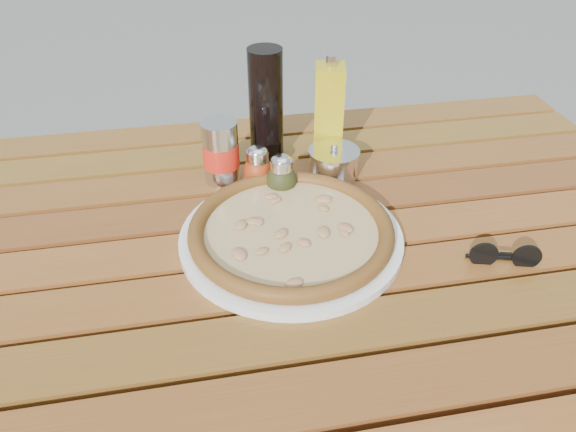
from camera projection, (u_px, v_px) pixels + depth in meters
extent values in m
cube|color=#3B200D|center=(2.00, 299.00, 1.37)|extent=(0.06, 0.06, 0.70)
cube|color=#3C1D0D|center=(489.00, 239.00, 1.56)|extent=(0.06, 0.06, 0.70)
cube|color=#351C0C|center=(290.00, 261.00, 0.95)|extent=(1.36, 0.86, 0.04)
cube|color=#51270E|center=(337.00, 399.00, 0.69)|extent=(1.40, 0.09, 0.03)
cube|color=#502D0E|center=(318.00, 337.00, 0.77)|extent=(1.40, 0.09, 0.03)
cube|color=#562B0F|center=(303.00, 286.00, 0.85)|extent=(1.40, 0.09, 0.03)
cube|color=#5E2D10|center=(290.00, 245.00, 0.93)|extent=(1.40, 0.09, 0.03)
cube|color=#4F250D|center=(280.00, 210.00, 1.01)|extent=(1.40, 0.09, 0.03)
cube|color=#552B0F|center=(271.00, 180.00, 1.09)|extent=(1.40, 0.09, 0.03)
cube|color=#54330E|center=(263.00, 155.00, 1.17)|extent=(1.40, 0.09, 0.03)
cube|color=#542E0E|center=(256.00, 132.00, 1.25)|extent=(1.40, 0.09, 0.03)
cylinder|color=white|center=(291.00, 238.00, 0.91)|extent=(0.46, 0.46, 0.01)
cylinder|color=beige|center=(291.00, 232.00, 0.90)|extent=(0.41, 0.41, 0.01)
torus|color=black|center=(291.00, 229.00, 0.90)|extent=(0.43, 0.43, 0.03)
ellipsoid|color=#A63813|center=(258.00, 171.00, 1.03)|extent=(0.07, 0.07, 0.06)
cylinder|color=silver|center=(258.00, 156.00, 1.01)|extent=(0.05, 0.05, 0.02)
ellipsoid|color=silver|center=(257.00, 151.00, 1.00)|extent=(0.05, 0.05, 0.02)
ellipsoid|color=#363A17|center=(282.00, 180.00, 1.00)|extent=(0.06, 0.06, 0.06)
cylinder|color=silver|center=(281.00, 164.00, 0.98)|extent=(0.05, 0.05, 0.02)
ellipsoid|color=silver|center=(281.00, 160.00, 0.98)|extent=(0.04, 0.04, 0.02)
cylinder|color=black|center=(266.00, 105.00, 1.07)|extent=(0.07, 0.07, 0.22)
cylinder|color=silver|center=(221.00, 152.00, 1.03)|extent=(0.08, 0.08, 0.12)
cylinder|color=red|center=(221.00, 154.00, 1.03)|extent=(0.08, 0.08, 0.04)
cube|color=#B49E13|center=(329.00, 113.00, 1.08)|extent=(0.07, 0.07, 0.19)
cylinder|color=silver|center=(331.00, 60.00, 1.02)|extent=(0.02, 0.02, 0.02)
cylinder|color=silver|center=(333.00, 165.00, 1.05)|extent=(0.10, 0.10, 0.05)
cylinder|color=silver|center=(334.00, 152.00, 1.04)|extent=(0.11, 0.11, 0.01)
sphere|color=silver|center=(334.00, 148.00, 1.03)|extent=(0.02, 0.02, 0.01)
cylinder|color=black|center=(484.00, 255.00, 0.86)|extent=(0.04, 0.02, 0.04)
cylinder|color=black|center=(527.00, 257.00, 0.85)|extent=(0.04, 0.02, 0.04)
cube|color=black|center=(506.00, 254.00, 0.85)|extent=(0.02, 0.01, 0.00)
cube|color=black|center=(495.00, 257.00, 0.87)|extent=(0.09, 0.03, 0.00)
cube|color=black|center=(507.00, 256.00, 0.88)|extent=(0.09, 0.03, 0.00)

